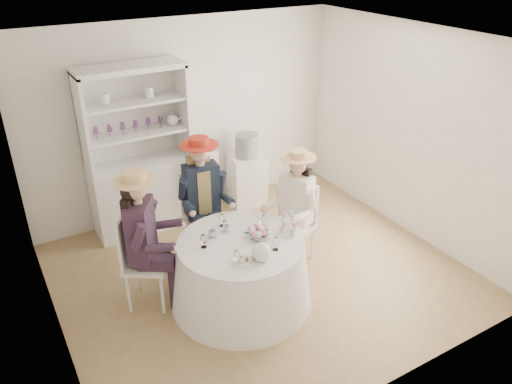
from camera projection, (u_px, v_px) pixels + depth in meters
ground at (260, 273)px, 5.97m from camera, size 4.50×4.50×0.00m
ceiling at (261, 42)px, 4.73m from camera, size 4.50×4.50×0.00m
wall_back at (187, 118)px, 6.88m from camera, size 4.50×0.00×4.50m
wall_front at (394, 266)px, 3.82m from camera, size 4.50×0.00×4.50m
wall_left at (39, 226)px, 4.34m from camera, size 0.00×4.50×4.50m
wall_right at (412, 133)px, 6.36m from camera, size 0.00×4.50×4.50m
tea_table at (241, 272)px, 5.36m from camera, size 1.53×1.53×0.77m
hutch at (141, 174)px, 6.58m from camera, size 1.52×1.01×2.23m
side_table at (247, 179)px, 7.39m from camera, size 0.56×0.56×0.75m
hatbox at (247, 145)px, 7.14m from camera, size 0.43×0.43×0.33m
guest_left at (144, 233)px, 5.11m from camera, size 0.68×0.63×1.58m
guest_mid at (202, 192)px, 5.90m from camera, size 0.58×0.60×1.58m
guest_right at (295, 202)px, 5.84m from camera, size 0.61×0.56×1.46m
spare_chair at (202, 184)px, 6.82m from camera, size 0.44×0.44×1.06m
teacup_a at (212, 234)px, 5.25m from camera, size 0.10×0.10×0.07m
teacup_b at (226, 229)px, 5.34m from camera, size 0.08×0.08×0.07m
teacup_c at (257, 229)px, 5.34m from camera, size 0.10×0.10×0.07m
flower_bowl at (259, 237)px, 5.22m from camera, size 0.26×0.26×0.05m
flower_arrangement at (257, 230)px, 5.22m from camera, size 0.19×0.18×0.07m
table_teapot at (261, 252)px, 4.86m from camera, size 0.27×0.19×0.20m
sandwich_plate at (246, 259)px, 4.88m from camera, size 0.27×0.27×0.06m
cupcake_stand at (288, 225)px, 5.31m from camera, size 0.25×0.25×0.24m
stemware_set at (240, 236)px, 5.14m from camera, size 0.81×0.78×0.15m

